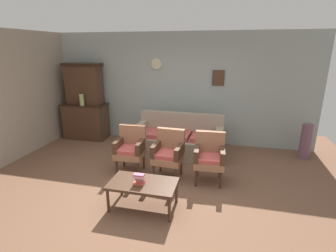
{
  "coord_description": "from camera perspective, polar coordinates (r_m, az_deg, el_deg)",
  "views": [
    {
      "loc": [
        1.15,
        -3.55,
        2.33
      ],
      "look_at": [
        0.04,
        1.11,
        0.85
      ],
      "focal_mm": 27.16,
      "sensor_mm": 36.0,
      "label": 1
    }
  ],
  "objects": [
    {
      "name": "armchair_by_doorway",
      "position": [
        4.69,
        0.11,
        -5.78
      ],
      "size": [
        0.55,
        0.52,
        0.9
      ],
      "color": "#9E6B4C",
      "rests_on": "ground"
    },
    {
      "name": "wall_back_with_decor",
      "position": [
        6.36,
        2.89,
        8.32
      ],
      "size": [
        6.4,
        0.09,
        2.7
      ],
      "color": "#939E99",
      "rests_on": "ground"
    },
    {
      "name": "book_stack_on_table",
      "position": [
        3.79,
        -6.42,
        -11.72
      ],
      "size": [
        0.16,
        0.11,
        0.16
      ],
      "color": "#EF5F4F",
      "rests_on": "coffee_table"
    },
    {
      "name": "cabinet_upper_hutch",
      "position": [
        6.96,
        -18.35,
        9.08
      ],
      "size": [
        0.99,
        0.38,
        1.03
      ],
      "color": "#472D1E",
      "rests_on": "side_cabinet"
    },
    {
      "name": "vase_on_cabinet",
      "position": [
        6.77,
        -18.79,
        5.6
      ],
      "size": [
        0.11,
        0.11,
        0.29
      ],
      "primitive_type": "cylinder",
      "color": "#A0AF69",
      "rests_on": "side_cabinet"
    },
    {
      "name": "floor_vase_by_wall",
      "position": [
        6.25,
        28.47,
        -3.07
      ],
      "size": [
        0.23,
        0.23,
        0.77
      ],
      "primitive_type": "cylinder",
      "color": "#6E495A",
      "rests_on": "ground"
    },
    {
      "name": "side_cabinet",
      "position": [
        7.09,
        -17.94,
        1.09
      ],
      "size": [
        1.16,
        0.55,
        0.93
      ],
      "color": "#472D1E",
      "rests_on": "ground"
    },
    {
      "name": "ground_plane",
      "position": [
        4.39,
        -3.98,
        -14.86
      ],
      "size": [
        7.68,
        7.68,
        0.0
      ],
      "primitive_type": "plane",
      "color": "brown"
    },
    {
      "name": "floral_couch",
      "position": [
        5.75,
        2.4,
        -3.2
      ],
      "size": [
        1.97,
        0.85,
        0.9
      ],
      "color": "gray",
      "rests_on": "ground"
    },
    {
      "name": "armchair_near_couch_end",
      "position": [
        4.59,
        9.27,
        -6.51
      ],
      "size": [
        0.55,
        0.52,
        0.9
      ],
      "color": "#9E6B4C",
      "rests_on": "ground"
    },
    {
      "name": "coffee_table",
      "position": [
        3.89,
        -5.65,
        -13.07
      ],
      "size": [
        1.0,
        0.56,
        0.42
      ],
      "color": "#472D1E",
      "rests_on": "ground"
    },
    {
      "name": "armchair_row_middle",
      "position": [
        4.95,
        -8.35,
        -4.7
      ],
      "size": [
        0.54,
        0.51,
        0.9
      ],
      "color": "#9E6B4C",
      "rests_on": "ground"
    }
  ]
}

